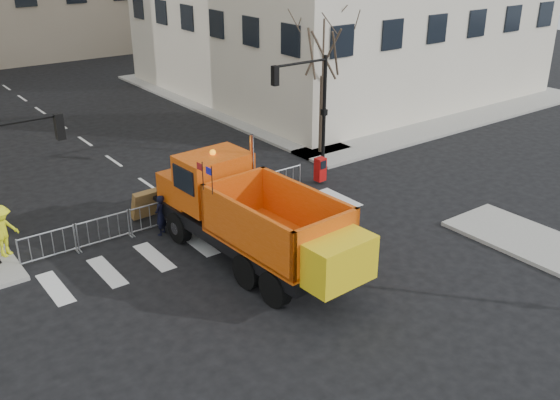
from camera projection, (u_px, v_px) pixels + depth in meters
ground at (312, 297)px, 20.14m from camera, size 120.00×120.00×0.00m
sidewalk_back at (185, 208)px, 26.36m from camera, size 64.00×5.00×0.15m
traffic_light_right at (324, 110)px, 30.70m from camera, size 0.18×0.18×5.40m
crowd_barriers at (178, 209)px, 25.10m from camera, size 12.60×0.60×1.10m
street_tree at (322, 84)px, 31.40m from camera, size 3.00×3.00×7.50m
plow_truck at (253, 216)px, 21.46m from camera, size 3.63×10.85×4.16m
cop_a at (160, 215)px, 23.96m from camera, size 0.70×0.67×1.62m
cop_b at (208, 202)px, 25.13m from camera, size 0.88×0.73×1.62m
cop_c at (206, 201)px, 25.05m from camera, size 1.06×0.91×1.70m
worker at (3, 231)px, 22.02m from camera, size 1.44×1.23×1.93m
newspaper_box at (320, 169)px, 28.82m from camera, size 0.48×0.43×1.10m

